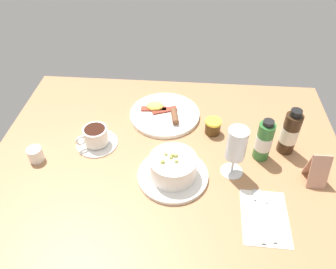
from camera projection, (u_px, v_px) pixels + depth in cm
name	position (u px, v px, depth cm)	size (l,w,h in cm)	color
ground_plane	(168.00, 159.00, 104.88)	(110.00, 84.00, 3.00)	#A8754C
porridge_bowl	(173.00, 168.00, 95.01)	(20.65, 20.65, 8.38)	white
cutlery_setting	(265.00, 215.00, 87.27)	(12.57, 17.60, 0.90)	white
coffee_cup	(96.00, 137.00, 105.98)	(13.34, 13.34, 6.33)	white
creamer_jug	(35.00, 154.00, 101.21)	(4.52, 5.44, 5.06)	white
wine_glass	(236.00, 146.00, 92.06)	(6.67, 6.67, 16.25)	white
jam_jar	(213.00, 127.00, 110.34)	(5.42, 5.42, 5.06)	#4A3013
sauce_bottle_green	(264.00, 141.00, 99.27)	(4.96, 4.96, 14.28)	#337233
sauce_bottle_brown	(290.00, 133.00, 101.04)	(5.24, 5.24, 15.81)	#382314
breakfast_plate	(164.00, 114.00, 118.02)	(24.65, 24.65, 3.70)	white
menu_card	(318.00, 169.00, 92.97)	(5.34, 6.09, 10.41)	tan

